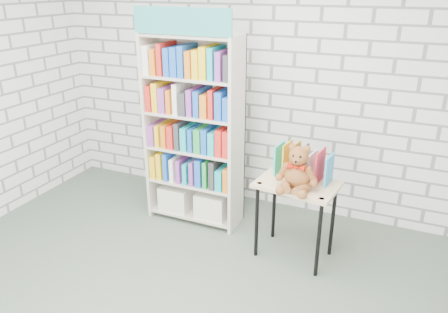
% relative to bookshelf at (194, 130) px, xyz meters
% --- Properties ---
extents(ground, '(4.50, 4.50, 0.00)m').
position_rel_bookshelf_xyz_m(ground, '(0.34, -1.36, -0.97)').
color(ground, '#485648').
rests_on(ground, ground).
extents(room_shell, '(4.52, 4.02, 2.81)m').
position_rel_bookshelf_xyz_m(room_shell, '(0.34, -1.36, 0.81)').
color(room_shell, silver).
rests_on(room_shell, ground).
extents(bookshelf, '(0.95, 0.37, 2.13)m').
position_rel_bookshelf_xyz_m(bookshelf, '(0.00, 0.00, 0.00)').
color(bookshelf, beige).
rests_on(bookshelf, ground).
extents(display_table, '(0.73, 0.55, 0.73)m').
position_rel_bookshelf_xyz_m(display_table, '(1.13, -0.26, -0.35)').
color(display_table, '#D8B082').
rests_on(display_table, ground).
extents(table_books, '(0.50, 0.27, 0.28)m').
position_rel_bookshelf_xyz_m(table_books, '(1.14, -0.16, -0.10)').
color(table_books, '#2AB8AC').
rests_on(table_books, display_table).
extents(teddy_bear, '(0.35, 0.32, 0.38)m').
position_rel_bookshelf_xyz_m(teddy_bear, '(1.15, -0.37, -0.09)').
color(teddy_bear, brown).
rests_on(teddy_bear, display_table).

